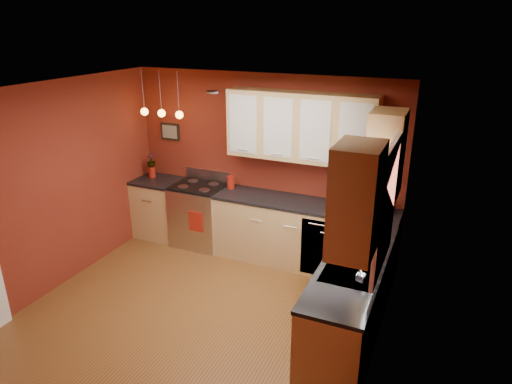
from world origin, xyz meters
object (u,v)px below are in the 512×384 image
at_px(gas_range, 200,214).
at_px(soap_pump, 361,277).
at_px(red_canister, 231,182).
at_px(coffee_maker, 377,204).
at_px(sink, 351,271).

height_order(gas_range, soap_pump, gas_range).
height_order(red_canister, coffee_maker, coffee_maker).
xyz_separation_m(coffee_maker, soap_pump, (0.16, -1.78, -0.05)).
height_order(sink, coffee_maker, same).
relative_size(sink, red_canister, 3.79).
height_order(gas_range, sink, sink).
distance_m(gas_range, coffee_maker, 2.67).
bearing_deg(soap_pump, gas_range, 147.73).
bearing_deg(gas_range, coffee_maker, 0.73).
height_order(coffee_maker, soap_pump, coffee_maker).
bearing_deg(soap_pump, red_canister, 140.81).
relative_size(gas_range, coffee_maker, 3.93).
xyz_separation_m(red_canister, soap_pump, (2.28, -1.86, -0.01)).
bearing_deg(sink, soap_pump, -59.93).
xyz_separation_m(sink, soap_pump, (0.14, -0.24, 0.11)).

